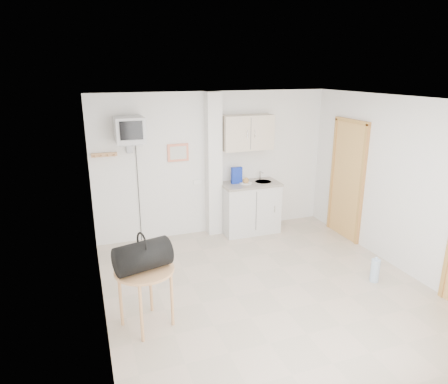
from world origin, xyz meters
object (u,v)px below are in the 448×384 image
object	(u,v)px
crt_television	(130,131)
duffel_bag	(143,256)
round_table	(145,276)
water_bottle	(375,270)

from	to	relation	value
crt_television	duffel_bag	xyz separation A→B (m)	(-0.21, -2.26, -1.04)
duffel_bag	round_table	bearing A→B (deg)	46.84
round_table	duffel_bag	bearing A→B (deg)	-117.91
water_bottle	duffel_bag	bearing A→B (deg)	179.10
water_bottle	crt_television	bearing A→B (deg)	141.90
crt_television	water_bottle	size ratio (longest dim) A/B	5.81
crt_television	round_table	bearing A→B (deg)	-95.10
round_table	duffel_bag	size ratio (longest dim) A/B	1.09
water_bottle	round_table	bearing A→B (deg)	178.73
crt_television	duffel_bag	distance (m)	2.50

